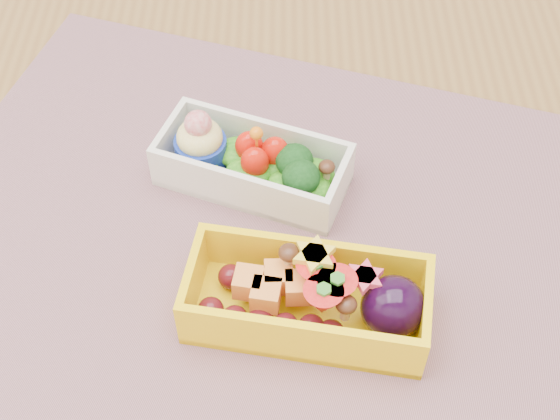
{
  "coord_description": "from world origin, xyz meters",
  "views": [
    {
      "loc": [
        0.01,
        -0.31,
        1.22
      ],
      "look_at": [
        0.01,
        0.04,
        0.79
      ],
      "focal_mm": 50.8,
      "sensor_mm": 36.0,
      "label": 1
    }
  ],
  "objects_px": {
    "placemat": "(270,248)",
    "bento_yellow": "(312,299)",
    "table": "(270,359)",
    "bento_white": "(252,164)"
  },
  "relations": [
    {
      "from": "placemat",
      "to": "bento_yellow",
      "type": "xyz_separation_m",
      "value": [
        0.03,
        -0.06,
        0.02
      ]
    },
    {
      "from": "table",
      "to": "placemat",
      "type": "height_order",
      "value": "placemat"
    },
    {
      "from": "bento_white",
      "to": "bento_yellow",
      "type": "height_order",
      "value": "bento_white"
    },
    {
      "from": "table",
      "to": "bento_yellow",
      "type": "height_order",
      "value": "bento_yellow"
    },
    {
      "from": "placemat",
      "to": "table",
      "type": "bearing_deg",
      "value": -90.94
    },
    {
      "from": "placemat",
      "to": "bento_white",
      "type": "relative_size",
      "value": 3.4
    },
    {
      "from": "placemat",
      "to": "bento_yellow",
      "type": "distance_m",
      "value": 0.07
    },
    {
      "from": "bento_white",
      "to": "table",
      "type": "bearing_deg",
      "value": -61.29
    },
    {
      "from": "table",
      "to": "bento_yellow",
      "type": "xyz_separation_m",
      "value": [
        0.03,
        -0.02,
        0.13
      ]
    },
    {
      "from": "table",
      "to": "bento_white",
      "type": "xyz_separation_m",
      "value": [
        -0.01,
        0.1,
        0.12
      ]
    }
  ]
}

